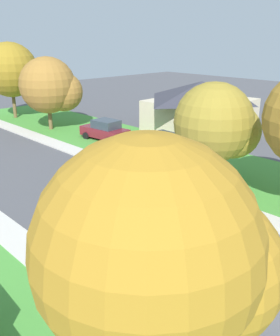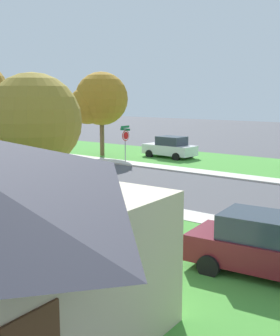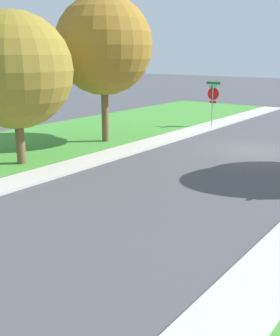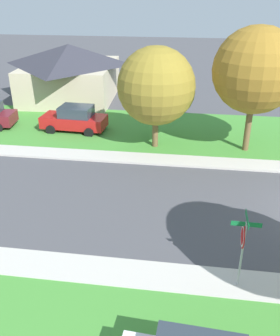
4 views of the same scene
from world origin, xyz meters
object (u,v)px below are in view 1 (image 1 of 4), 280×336
Objects in this scene: car_maroon_far_down_street at (105,130)px; car_red_near_corner at (163,145)px; tree_corner_large at (162,253)px; tree_across_right at (219,125)px; house_right_setback at (201,106)px; stop_sign_far_corner at (96,258)px; tree_sidewalk_near at (52,87)px; tree_sidewalk_mid at (14,72)px.

car_maroon_far_down_street is 1.01× the size of car_red_near_corner.
car_red_near_corner is 20.42m from tree_corner_large.
tree_across_right is 12.82m from house_right_setback.
car_red_near_corner is at bearing 35.56° from stop_sign_far_corner.
tree_corner_large reaches higher than tree_sidewalk_near.
tree_sidewalk_mid is at bearing 117.09° from house_right_setback.
house_right_setback is at bearing 29.97° from stop_sign_far_corner.
tree_corner_large is at bearing -149.20° from tree_across_right.
tree_corner_large is at bearing -144.24° from house_right_setback.
stop_sign_far_corner is 0.41× the size of tree_corner_large.
car_red_near_corner is at bearing -161.23° from house_right_setback.
tree_sidewalk_near reaches higher than car_maroon_far_down_street.
tree_across_right reaches higher than house_right_setback.
car_red_near_corner is 0.73× the size of tree_across_right.
house_right_setback reaches higher than stop_sign_far_corner.
tree_sidewalk_mid is 0.83× the size of house_right_setback.
tree_across_right is (-1.75, -5.84, 2.76)m from car_red_near_corner.
house_right_setback is at bearing -48.14° from tree_sidewalk_near.
tree_across_right is 0.64× the size of house_right_setback.
tree_across_right is (11.59, 3.70, 1.74)m from stop_sign_far_corner.
tree_across_right is at bearing -138.34° from house_right_setback.
tree_corner_large reaches higher than car_maroon_far_down_street.
car_maroon_far_down_street is 0.67× the size of tree_sidewalk_near.
car_red_near_corner is (13.34, 9.54, -1.01)m from stop_sign_far_corner.
stop_sign_far_corner is 25.40m from tree_sidewalk_near.
house_right_setback is (7.94, -3.82, 1.50)m from car_maroon_far_down_street.
tree_sidewalk_near is (-1.22, 12.69, 3.10)m from car_red_near_corner.
house_right_setback is at bearing -62.91° from tree_sidewalk_mid.
car_maroon_far_down_street is at bearing 82.63° from tree_across_right.
tree_sidewalk_mid is 36.28m from tree_corner_large.
tree_sidewalk_mid reaches higher than car_maroon_far_down_street.
tree_sidewalk_near reaches higher than car_red_near_corner.
stop_sign_far_corner is 20.75m from car_maroon_far_down_street.
car_maroon_far_down_street is 12.70m from tree_across_right.
house_right_setback is at bearing 35.76° from tree_corner_large.
tree_corner_large is at bearing -117.29° from tree_sidewalk_near.
tree_sidewalk_near is (-0.12, -7.31, -0.89)m from tree_sidewalk_mid.
tree_sidewalk_mid is at bearing 89.03° from tree_sidewalk_near.
tree_corner_large reaches higher than house_right_setback.
car_red_near_corner is at bearing -88.56° from car_maroon_far_down_street.
car_red_near_corner is 6.69m from tree_across_right.
car_maroon_far_down_street is (13.18, 16.00, -1.01)m from stop_sign_far_corner.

